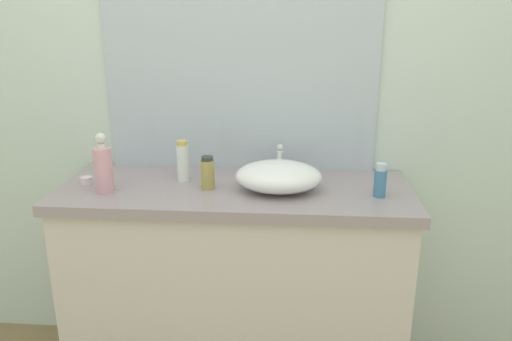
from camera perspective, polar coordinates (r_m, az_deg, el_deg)
bathroom_wall_rear at (r=2.25m, az=-2.52°, el=10.38°), size 6.00×0.06×2.60m
vanity_counter at (r=2.24m, az=-2.30°, el=-12.78°), size 1.43×0.53×0.90m
wall_mirror_panel at (r=2.19m, az=-1.81°, el=14.21°), size 1.18×0.01×1.10m
sink_basin at (r=1.99m, az=2.56°, el=-0.67°), size 0.34×0.27×0.12m
faucet at (r=2.13m, az=2.72°, el=1.33°), size 0.03×0.12×0.14m
soap_dispenser at (r=2.05m, az=-16.91°, el=0.38°), size 0.07×0.07×0.24m
lotion_bottle at (r=2.12m, az=-8.29°, el=1.03°), size 0.05×0.05×0.17m
perfume_bottle at (r=1.98m, az=13.89°, el=-1.16°), size 0.05×0.05×0.13m
spray_can at (r=2.02m, az=-5.51°, el=-0.31°), size 0.06×0.06×0.13m
candle_jar at (r=2.19m, az=-18.67°, el=-1.09°), size 0.05×0.05×0.03m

